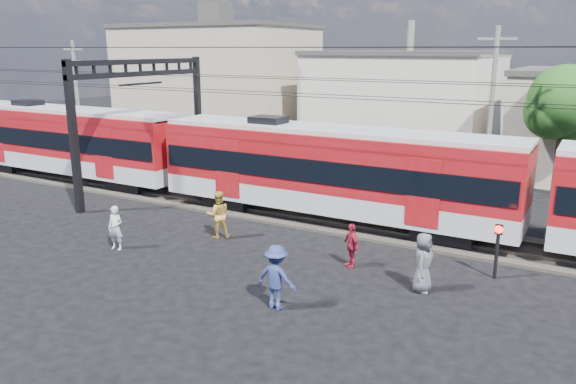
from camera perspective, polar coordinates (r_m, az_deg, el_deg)
name	(u,v)px	position (r m, az deg, el deg)	size (l,w,h in m)	color
ground	(205,281)	(18.99, -8.44, -8.89)	(120.00, 120.00, 0.00)	black
track_bed	(314,217)	(25.34, 2.69, -2.60)	(70.00, 3.40, 0.12)	#2D2823
rail_near	(307,219)	(24.67, 1.91, -2.78)	(70.00, 0.12, 0.12)	#59544C
rail_far	(322,211)	(25.95, 3.45, -1.92)	(70.00, 0.12, 0.12)	#59544C
commuter_train	(336,169)	(24.33, 4.89, 2.34)	(50.30, 3.08, 4.17)	black
catenary	(162,96)	(29.26, -12.68, 9.50)	(70.00, 9.30, 7.52)	black
building_west	(218,84)	(46.94, -7.12, 10.85)	(14.28, 10.20, 9.30)	tan
building_midwest	(407,102)	(42.81, 12.03, 8.98)	(12.24, 12.24, 7.30)	beige
utility_pole_mid	(491,110)	(29.21, 19.92, 7.80)	(1.80, 0.24, 8.50)	slate
utility_pole_west	(77,95)	(43.09, -20.64, 9.25)	(1.80, 0.24, 8.00)	slate
tree_near	(569,106)	(31.91, 26.61, 7.86)	(3.82, 3.64, 6.72)	#382619
pedestrian_a	(115,228)	(22.30, -17.12, -3.50)	(0.62, 0.41, 1.70)	silver
pedestrian_b	(218,215)	(22.75, -7.10, -2.29)	(0.94, 0.73, 1.94)	gold
pedestrian_c	(276,277)	(16.54, -1.18, -8.66)	(1.26, 0.73, 1.96)	navy
pedestrian_d	(351,245)	(19.77, 6.45, -5.41)	(0.93, 0.39, 1.58)	maroon
pedestrian_e	(423,263)	(18.16, 13.57, -6.98)	(0.94, 0.61, 1.92)	#505055
crossing_signal	(498,241)	(19.74, 20.54, -4.70)	(0.27, 0.27, 1.89)	black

